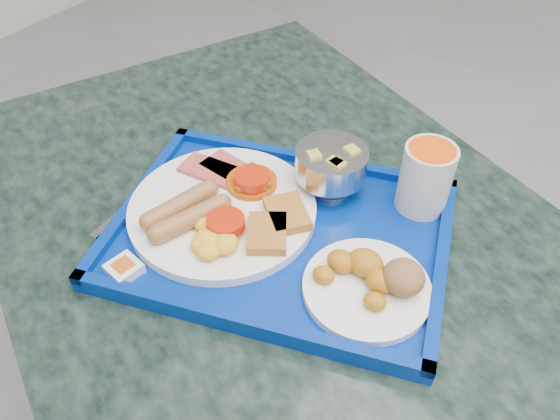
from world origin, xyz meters
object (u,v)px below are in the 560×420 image
table (285,307)px  main_plate (224,210)px  juice_cup (426,176)px  fruit_bowl (331,164)px  bread_plate (372,281)px  tray (280,234)px

table → main_plate: 0.23m
table → juice_cup: 0.32m
fruit_bowl → juice_cup: 0.13m
bread_plate → juice_cup: bearing=94.7°
main_plate → table: bearing=23.6°
table → juice_cup: size_ratio=13.08×
tray → bread_plate: bread_plate is taller
fruit_bowl → juice_cup: size_ratio=1.04×
table → fruit_bowl: bearing=84.1°
tray → fruit_bowl: bearing=84.3°
tray → bread_plate: 0.15m
tray → table: bearing=86.0°
main_plate → fruit_bowl: 0.17m
tray → main_plate: 0.09m
table → tray: bearing=-94.0°
table → bread_plate: 0.26m
bread_plate → fruit_bowl: (-0.14, 0.13, 0.03)m
bread_plate → tray: bearing=172.8°
main_plate → juice_cup: (0.22, 0.18, 0.04)m
bread_plate → juice_cup: (-0.01, 0.18, 0.04)m
bread_plate → fruit_bowl: bearing=136.5°
main_plate → juice_cup: juice_cup is taller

